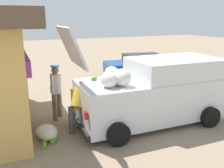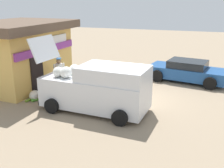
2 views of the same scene
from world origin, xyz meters
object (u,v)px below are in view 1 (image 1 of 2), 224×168
object	(u,v)px
delivery_van	(154,91)
vendor_standing	(56,88)
paint_bucket	(54,89)
customer_bending	(78,104)
unloaded_banana_pile	(47,133)
parked_sedan	(143,65)

from	to	relation	value
delivery_van	vendor_standing	bearing A→B (deg)	59.80
vendor_standing	paint_bucket	distance (m)	3.12
customer_bending	unloaded_banana_pile	distance (m)	1.13
delivery_van	customer_bending	xyz separation A→B (m)	(0.32, 2.32, -0.14)
vendor_standing	customer_bending	distance (m)	1.27
delivery_van	paint_bucket	distance (m)	5.02
vendor_standing	parked_sedan	bearing A→B (deg)	-55.55
parked_sedan	paint_bucket	world-z (taller)	parked_sedan
customer_bending	delivery_van	bearing A→B (deg)	-97.81
parked_sedan	unloaded_banana_pile	size ratio (longest dim) A/B	4.67
vendor_standing	customer_bending	xyz separation A→B (m)	(-1.22, -0.32, -0.17)
unloaded_banana_pile	delivery_van	bearing A→B (deg)	-94.12
vendor_standing	unloaded_banana_pile	distance (m)	1.65
delivery_van	customer_bending	distance (m)	2.35
delivery_van	paint_bucket	world-z (taller)	delivery_van
parked_sedan	vendor_standing	world-z (taller)	vendor_standing
customer_bending	paint_bucket	world-z (taller)	customer_bending
parked_sedan	customer_bending	size ratio (longest dim) A/B	3.16
parked_sedan	delivery_van	bearing A→B (deg)	149.99
customer_bending	paint_bucket	size ratio (longest dim) A/B	4.38
parked_sedan	customer_bending	bearing A→B (deg)	133.40
customer_bending	vendor_standing	bearing A→B (deg)	14.55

